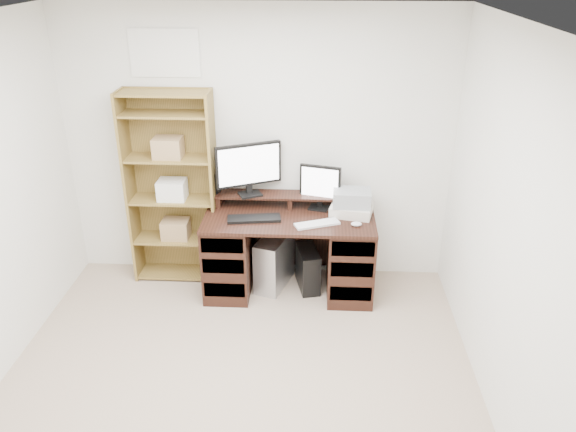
# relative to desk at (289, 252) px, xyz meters

# --- Properties ---
(room) EXTENTS (3.54, 4.04, 2.54)m
(room) POSITION_rel_desk_xyz_m (-0.31, -1.64, 0.86)
(room) COLOR tan
(room) RESTS_ON ground
(desk) EXTENTS (1.50, 0.70, 0.75)m
(desk) POSITION_rel_desk_xyz_m (0.00, 0.00, 0.00)
(desk) COLOR black
(desk) RESTS_ON ground
(riser_shelf) EXTENTS (1.40, 0.22, 0.12)m
(riser_shelf) POSITION_rel_desk_xyz_m (-0.00, 0.21, 0.45)
(riser_shelf) COLOR black
(riser_shelf) RESTS_ON desk
(monitor_wide) EXTENTS (0.56, 0.28, 0.47)m
(monitor_wide) POSITION_rel_desk_xyz_m (-0.37, 0.19, 0.75)
(monitor_wide) COLOR black
(monitor_wide) RESTS_ON riser_shelf
(monitor_small) EXTENTS (0.37, 0.18, 0.40)m
(monitor_small) POSITION_rel_desk_xyz_m (0.27, 0.18, 0.58)
(monitor_small) COLOR black
(monitor_small) RESTS_ON desk
(speaker) EXTENTS (0.09, 0.09, 0.19)m
(speaker) POSITION_rel_desk_xyz_m (-0.69, 0.21, 0.57)
(speaker) COLOR black
(speaker) RESTS_ON riser_shelf
(keyboard_black) EXTENTS (0.48, 0.22, 0.03)m
(keyboard_black) POSITION_rel_desk_xyz_m (-0.30, -0.10, 0.37)
(keyboard_black) COLOR black
(keyboard_black) RESTS_ON desk
(keyboard_white) EXTENTS (0.40, 0.25, 0.02)m
(keyboard_white) POSITION_rel_desk_xyz_m (0.25, -0.16, 0.37)
(keyboard_white) COLOR silver
(keyboard_white) RESTS_ON desk
(mouse) EXTENTS (0.11, 0.09, 0.04)m
(mouse) POSITION_rel_desk_xyz_m (0.58, -0.17, 0.38)
(mouse) COLOR silver
(mouse) RESTS_ON desk
(printer) EXTENTS (0.40, 0.33, 0.09)m
(printer) POSITION_rel_desk_xyz_m (0.55, 0.06, 0.41)
(printer) COLOR beige
(printer) RESTS_ON desk
(basket) EXTENTS (0.34, 0.25, 0.14)m
(basket) POSITION_rel_desk_xyz_m (0.55, 0.06, 0.52)
(basket) COLOR gray
(basket) RESTS_ON printer
(tower_silver) EXTENTS (0.36, 0.54, 0.50)m
(tower_silver) POSITION_rel_desk_xyz_m (-0.14, 0.07, -0.14)
(tower_silver) COLOR #B1B3B8
(tower_silver) RESTS_ON ground
(tower_black) EXTENTS (0.25, 0.42, 0.39)m
(tower_black) POSITION_rel_desk_xyz_m (0.17, 0.04, -0.19)
(tower_black) COLOR black
(tower_black) RESTS_ON ground
(bookshelf) EXTENTS (0.80, 0.30, 1.80)m
(bookshelf) POSITION_rel_desk_xyz_m (-1.08, 0.21, 0.53)
(bookshelf) COLOR olive
(bookshelf) RESTS_ON ground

